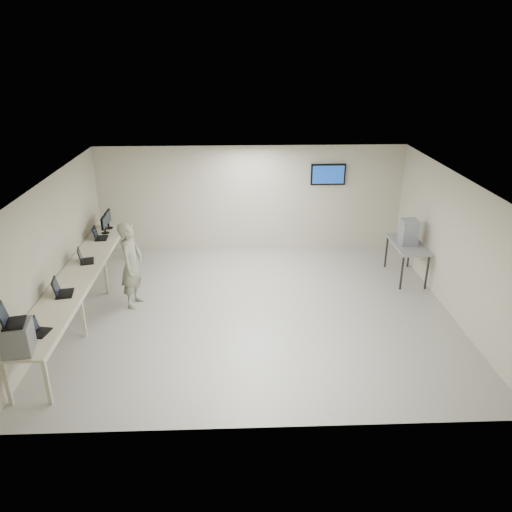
{
  "coord_description": "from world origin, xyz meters",
  "views": [
    {
      "loc": [
        -0.37,
        -9.2,
        5.12
      ],
      "look_at": [
        0.0,
        0.2,
        1.15
      ],
      "focal_mm": 35.0,
      "sensor_mm": 36.0,
      "label": 1
    }
  ],
  "objects_px": {
    "soldier": "(132,265)",
    "side_table": "(408,247)",
    "equipment_box": "(17,338)",
    "workbench": "(78,277)"
  },
  "relations": [
    {
      "from": "workbench",
      "to": "side_table",
      "type": "distance_m",
      "value": 7.34
    },
    {
      "from": "equipment_box",
      "to": "soldier",
      "type": "relative_size",
      "value": 0.26
    },
    {
      "from": "equipment_box",
      "to": "side_table",
      "type": "distance_m",
      "value": 8.4
    },
    {
      "from": "soldier",
      "to": "side_table",
      "type": "distance_m",
      "value": 6.28
    },
    {
      "from": "equipment_box",
      "to": "side_table",
      "type": "height_order",
      "value": "equipment_box"
    },
    {
      "from": "soldier",
      "to": "equipment_box",
      "type": "bearing_deg",
      "value": 171.5
    },
    {
      "from": "workbench",
      "to": "equipment_box",
      "type": "height_order",
      "value": "equipment_box"
    },
    {
      "from": "soldier",
      "to": "side_table",
      "type": "bearing_deg",
      "value": -69.42
    },
    {
      "from": "soldier",
      "to": "side_table",
      "type": "xyz_separation_m",
      "value": [
        6.18,
        1.11,
        -0.13
      ]
    },
    {
      "from": "workbench",
      "to": "equipment_box",
      "type": "xyz_separation_m",
      "value": [
        -0.06,
        -2.75,
        0.31
      ]
    }
  ]
}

